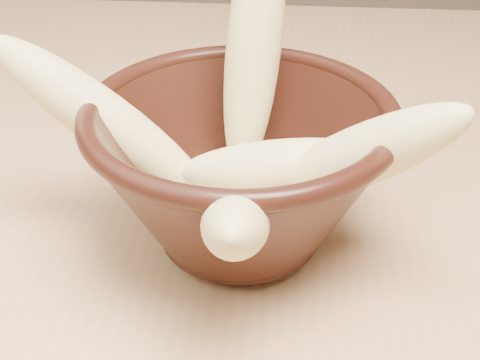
{
  "coord_description": "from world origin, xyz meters",
  "views": [
    {
      "loc": [
        0.06,
        -0.47,
        1.04
      ],
      "look_at": [
        0.03,
        -0.1,
        0.8
      ],
      "focal_mm": 50.0,
      "sensor_mm": 36.0,
      "label": 1
    }
  ],
  "objects": [
    {
      "name": "banana_across",
      "position": [
        0.06,
        -0.11,
        0.82
      ],
      "size": [
        0.15,
        0.04,
        0.05
      ],
      "primitive_type": "ellipsoid",
      "rotation": [
        1.48,
        0.0,
        1.61
      ],
      "color": "#EDE18C",
      "rests_on": "bowl"
    },
    {
      "name": "banana_upright",
      "position": [
        0.03,
        -0.05,
        0.88
      ],
      "size": [
        0.06,
        0.1,
        0.18
      ],
      "primitive_type": "ellipsoid",
      "rotation": [
        0.33,
        0.0,
        2.92
      ],
      "color": "#EDE18C",
      "rests_on": "bowl"
    },
    {
      "name": "banana_left",
      "position": [
        -0.06,
        -0.1,
        0.84
      ],
      "size": [
        0.16,
        0.05,
        0.13
      ],
      "primitive_type": "ellipsoid",
      "rotation": [
        0.93,
        0.0,
        -1.68
      ],
      "color": "#EDE18C",
      "rests_on": "bowl"
    },
    {
      "name": "bowl",
      "position": [
        0.03,
        -0.1,
        0.81
      ],
      "size": [
        0.2,
        0.2,
        0.11
      ],
      "rotation": [
        0.0,
        0.0,
        -0.08
      ],
      "color": "black",
      "rests_on": "table"
    },
    {
      "name": "milk_puddle",
      "position": [
        0.03,
        -0.1,
        0.79
      ],
      "size": [
        0.11,
        0.11,
        0.02
      ],
      "primitive_type": "cylinder",
      "color": "beige",
      "rests_on": "bowl"
    },
    {
      "name": "table",
      "position": [
        0.0,
        0.0,
        0.67
      ],
      "size": [
        1.2,
        0.8,
        0.75
      ],
      "color": "tan",
      "rests_on": "ground"
    },
    {
      "name": "banana_front",
      "position": [
        0.03,
        -0.18,
        0.83
      ],
      "size": [
        0.04,
        0.14,
        0.1
      ],
      "primitive_type": "ellipsoid",
      "rotation": [
        1.02,
        0.0,
        0.05
      ],
      "color": "#EDE18C",
      "rests_on": "bowl"
    },
    {
      "name": "banana_right",
      "position": [
        0.1,
        -0.12,
        0.84
      ],
      "size": [
        0.14,
        0.09,
        0.12
      ],
      "primitive_type": "ellipsoid",
      "rotation": [
        0.91,
        0.0,
        1.16
      ],
      "color": "#EDE18C",
      "rests_on": "bowl"
    }
  ]
}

